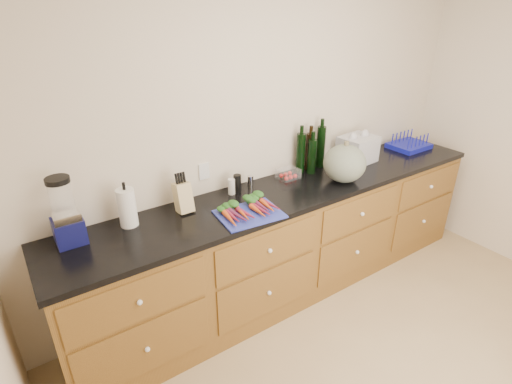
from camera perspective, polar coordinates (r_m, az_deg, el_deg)
wall_back at (r=3.17m, az=1.85°, el=8.53°), size 4.10×0.05×2.60m
cabinets at (r=3.30m, az=5.03°, el=-7.17°), size 3.60×0.64×0.90m
countertop at (r=3.07m, az=5.31°, el=0.22°), size 3.64×0.62×0.04m
cutting_board at (r=2.68m, az=-0.94°, el=-3.16°), size 0.45×0.36×0.01m
carrots at (r=2.69m, az=-1.45°, el=-2.28°), size 0.38×0.28×0.05m
squash at (r=3.19m, az=12.54°, el=4.01°), size 0.33×0.33×0.30m
blender_appliance at (r=2.55m, az=-25.56°, el=-3.00°), size 0.17×0.17×0.42m
paper_towel at (r=2.63m, az=-17.93°, el=-2.14°), size 0.11×0.11×0.25m
knife_block at (r=2.73m, az=-10.37°, el=-0.75°), size 0.10×0.10×0.20m
grinder_salt at (r=2.94m, az=-3.52°, el=0.78°), size 0.05×0.05×0.12m
grinder_pepper at (r=2.96m, az=-2.69°, el=1.20°), size 0.06×0.06×0.14m
canister_chrome at (r=3.02m, az=-0.82°, el=1.41°), size 0.05×0.05×0.10m
tomato_box at (r=3.22m, az=4.63°, el=2.61°), size 0.17×0.13×0.08m
bottles at (r=3.36m, az=7.85°, el=5.73°), size 0.29×0.15×0.35m
grocery_bag at (r=3.64m, az=14.29°, el=5.95°), size 0.33×0.28×0.23m
dish_rack at (r=4.16m, az=21.02°, el=6.37°), size 0.36×0.29×0.14m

